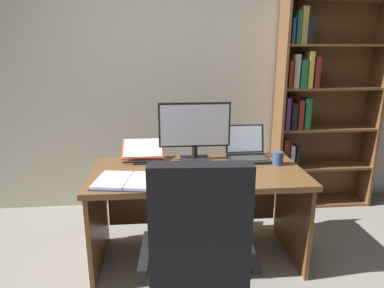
# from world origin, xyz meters

# --- Properties ---
(wall_back) EXTENTS (5.31, 0.12, 2.74)m
(wall_back) POSITION_xyz_m (0.00, 1.89, 1.37)
(wall_back) COLOR beige
(wall_back) RESTS_ON ground
(desk) EXTENTS (1.53, 0.74, 0.72)m
(desk) POSITION_xyz_m (0.03, 0.86, 0.52)
(desk) COLOR brown
(desk) RESTS_ON ground
(bookshelf) EXTENTS (0.99, 0.27, 2.00)m
(bookshelf) POSITION_xyz_m (1.29, 1.68, 1.00)
(bookshelf) COLOR brown
(bookshelf) RESTS_ON ground
(office_chair) EXTENTS (0.63, 0.60, 1.07)m
(office_chair) POSITION_xyz_m (-0.04, -0.00, 0.45)
(office_chair) COLOR black
(office_chair) RESTS_ON ground
(monitor) EXTENTS (0.55, 0.16, 0.46)m
(monitor) POSITION_xyz_m (0.04, 1.03, 0.96)
(monitor) COLOR black
(monitor) RESTS_ON desk
(laptop) EXTENTS (0.32, 0.30, 0.25)m
(laptop) POSITION_xyz_m (0.46, 1.04, 0.77)
(laptop) COLOR black
(laptop) RESTS_ON desk
(keyboard) EXTENTS (0.42, 0.15, 0.02)m
(keyboard) POSITION_xyz_m (0.04, 0.65, 0.73)
(keyboard) COLOR black
(keyboard) RESTS_ON desk
(computer_mouse) EXTENTS (0.06, 0.10, 0.04)m
(computer_mouse) POSITION_xyz_m (0.34, 0.65, 0.74)
(computer_mouse) COLOR black
(computer_mouse) RESTS_ON desk
(reading_stand_with_book) EXTENTS (0.33, 0.27, 0.14)m
(reading_stand_with_book) POSITION_xyz_m (-0.37, 1.10, 0.79)
(reading_stand_with_book) COLOR black
(reading_stand_with_book) RESTS_ON desk
(open_binder) EXTENTS (0.48, 0.39, 0.02)m
(open_binder) POSITION_xyz_m (-0.44, 0.60, 0.73)
(open_binder) COLOR navy
(open_binder) RESTS_ON desk
(notepad) EXTENTS (0.17, 0.22, 0.01)m
(notepad) POSITION_xyz_m (-0.22, 0.74, 0.72)
(notepad) COLOR white
(notepad) RESTS_ON desk
(pen) EXTENTS (0.13, 0.06, 0.01)m
(pen) POSITION_xyz_m (-0.20, 0.74, 0.73)
(pen) COLOR navy
(pen) RESTS_ON notepad
(coffee_mug) EXTENTS (0.08, 0.08, 0.10)m
(coffee_mug) POSITION_xyz_m (0.65, 0.87, 0.77)
(coffee_mug) COLOR #334C7A
(coffee_mug) RESTS_ON desk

